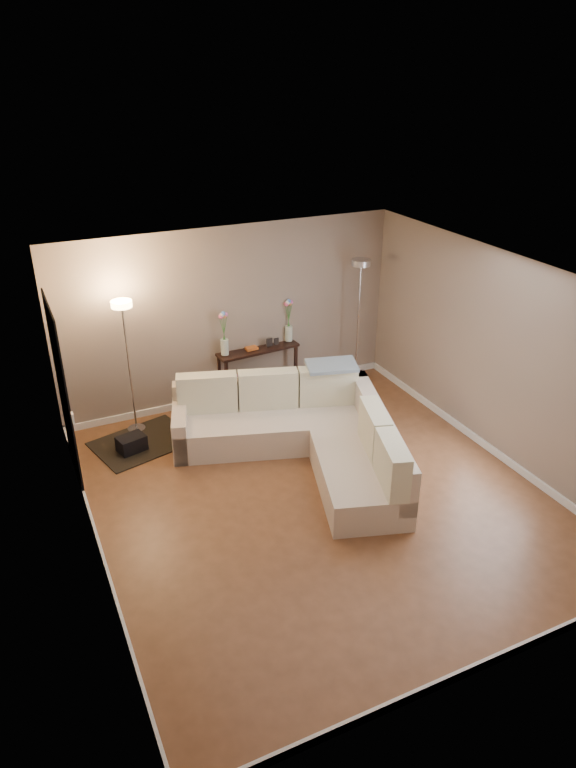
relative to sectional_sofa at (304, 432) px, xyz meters
name	(u,v)px	position (x,y,z in m)	size (l,w,h in m)	color
floor	(317,495)	(-0.25, -0.85, -0.35)	(5.00, 5.50, 0.01)	brown
ceiling	(322,281)	(-0.25, -0.85, 2.26)	(5.00, 5.50, 0.01)	white
wall_back	(230,316)	(-0.25, 1.91, 0.96)	(5.00, 0.02, 2.60)	gray
wall_front	(492,556)	(-0.25, -3.61, 0.96)	(5.00, 0.02, 2.60)	gray
wall_left	(82,450)	(-2.76, -0.85, 0.96)	(0.02, 5.50, 2.60)	gray
wall_right	(500,357)	(2.26, -0.85, 0.96)	(0.02, 5.50, 2.60)	gray
baseboard_back	(234,394)	(-0.25, 1.89, -0.29)	(5.00, 0.03, 0.10)	white
baseboard_front	(469,671)	(-0.25, -3.58, -0.29)	(5.00, 0.03, 0.10)	white
baseboard_left	(102,553)	(-2.73, -0.85, -0.29)	(0.03, 5.50, 0.10)	white
baseboard_right	(484,444)	(2.24, -0.85, -0.29)	(0.03, 5.50, 0.10)	white
doorway	(63,393)	(-2.73, 0.85, 0.76)	(0.02, 1.20, 2.20)	black
switch_plate	(73,418)	(-2.73, 0.00, 0.86)	(0.02, 0.08, 0.12)	white
sectional_sofa	(304,432)	(0.00, 0.00, 0.00)	(2.78, 3.19, 0.93)	beige
throw_blanket	(332,365)	(0.64, 0.48, 0.61)	(0.66, 0.38, 0.05)	#7D91A2
console_table	(253,370)	(0.05, 1.81, 0.09)	(1.27, 0.44, 0.77)	black
leaning_mirror	(252,321)	(0.12, 1.98, 0.80)	(0.89, 0.11, 0.69)	black
table_decor	(258,346)	(0.13, 1.79, 0.47)	(0.53, 0.13, 0.13)	#C75F23
flower_vase_left	(224,336)	(-0.40, 1.78, 0.72)	(0.15, 0.12, 0.66)	silver
flower_vase_right	(289,323)	(0.66, 1.86, 0.72)	(0.15, 0.12, 0.66)	silver
floor_lamp_lit	(126,341)	(-1.82, 1.55, 0.98)	(0.32, 0.32, 1.88)	silver
floor_lamp_unlit	(359,298)	(1.67, 1.55, 1.07)	(0.35, 0.35, 2.00)	silver
charcoal_rug	(143,442)	(-1.82, 1.18, -0.33)	(1.22, 0.92, 0.02)	black
black_bag	(132,444)	(-1.99, 1.03, -0.23)	(0.35, 0.24, 0.22)	black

